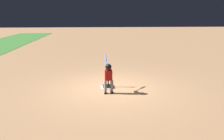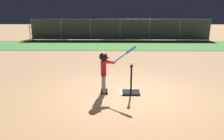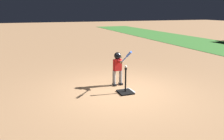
% 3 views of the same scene
% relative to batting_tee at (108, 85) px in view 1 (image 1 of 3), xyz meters
% --- Properties ---
extents(ground_plane, '(90.00, 90.00, 0.00)m').
position_rel_batting_tee_xyz_m(ground_plane, '(-0.14, -0.09, -0.10)').
color(ground_plane, '#AD7F56').
extents(home_plate, '(0.48, 0.48, 0.02)m').
position_rel_batting_tee_xyz_m(home_plate, '(-0.08, 0.06, -0.09)').
color(home_plate, white).
rests_on(home_plate, ground_plane).
extents(batting_tee, '(0.48, 0.43, 0.79)m').
position_rel_batting_tee_xyz_m(batting_tee, '(0.00, 0.00, 0.00)').
color(batting_tee, black).
rests_on(batting_tee, ground_plane).
extents(batter_child, '(1.00, 0.36, 1.31)m').
position_rel_batting_tee_xyz_m(batter_child, '(-0.72, 0.04, 0.62)').
color(batter_child, gray).
rests_on(batter_child, ground_plane).
extents(baseball, '(0.07, 0.07, 0.07)m').
position_rel_batting_tee_xyz_m(baseball, '(0.00, 0.00, 0.72)').
color(baseball, white).
rests_on(baseball, batting_tee).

